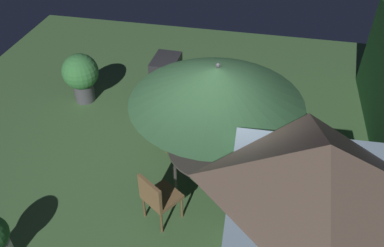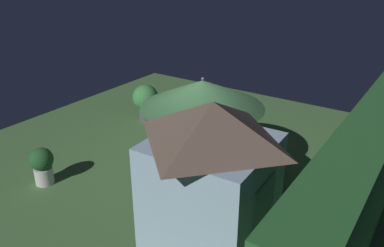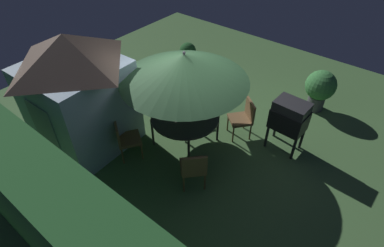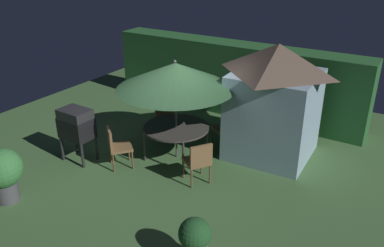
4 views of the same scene
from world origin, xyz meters
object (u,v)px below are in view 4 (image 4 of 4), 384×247
object	(u,v)px
potted_plant_by_shed	(195,240)
potted_plant_by_grill	(3,171)
bbq_grill	(76,125)
chair_toward_house	(116,145)
chair_toward_hedge	(165,115)
chair_far_side	(228,125)
patio_table	(176,129)
patio_umbrella	(175,76)
garden_shed	(274,100)
chair_near_shed	(198,160)

from	to	relation	value
potted_plant_by_shed	potted_plant_by_grill	distance (m)	3.84
potted_plant_by_shed	bbq_grill	bearing A→B (deg)	160.19
chair_toward_house	potted_plant_by_grill	xyz separation A→B (m)	(-0.92, -2.01, 0.10)
chair_toward_hedge	chair_far_side	bearing A→B (deg)	8.70
chair_toward_house	potted_plant_by_shed	world-z (taller)	chair_toward_house
chair_toward_hedge	potted_plant_by_shed	world-z (taller)	chair_toward_hedge
patio_table	chair_far_side	xyz separation A→B (m)	(0.71, 1.09, -0.18)
patio_umbrella	bbq_grill	size ratio (longest dim) A/B	2.08
chair_toward_house	potted_plant_by_grill	bearing A→B (deg)	-114.55
garden_shed	potted_plant_by_grill	world-z (taller)	garden_shed
chair_near_shed	chair_far_side	distance (m)	1.77
garden_shed	bbq_grill	bearing A→B (deg)	-144.23
patio_table	potted_plant_by_grill	bearing A→B (deg)	-120.09
chair_toward_hedge	potted_plant_by_shed	distance (m)	4.54
chair_toward_hedge	patio_umbrella	bearing A→B (deg)	-43.31
bbq_grill	chair_near_shed	distance (m)	2.79
bbq_grill	potted_plant_by_shed	distance (m)	4.07
patio_table	bbq_grill	bearing A→B (deg)	-145.12
bbq_grill	chair_toward_house	distance (m)	1.00
patio_table	potted_plant_by_shed	xyz separation A→B (m)	(2.06, -2.60, -0.25)
patio_umbrella	chair_far_side	xyz separation A→B (m)	(0.71, 1.09, -1.38)
garden_shed	patio_umbrella	xyz separation A→B (m)	(-1.72, -1.28, 0.61)
patio_table	bbq_grill	distance (m)	2.14
chair_toward_house	potted_plant_by_shed	size ratio (longest dim) A/B	1.11
patio_umbrella	potted_plant_by_grill	xyz separation A→B (m)	(-1.76, -3.03, -1.28)
chair_far_side	chair_toward_house	bearing A→B (deg)	-126.14
chair_far_side	potted_plant_by_grill	world-z (taller)	potted_plant_by_grill
garden_shed	patio_table	size ratio (longest dim) A/B	1.76
bbq_grill	chair_far_side	world-z (taller)	bbq_grill
chair_far_side	potted_plant_by_grill	distance (m)	4.80
patio_umbrella	chair_toward_hedge	xyz separation A→B (m)	(-0.90, 0.85, -1.38)
chair_toward_hedge	chair_toward_house	size ratio (longest dim) A/B	1.00
potted_plant_by_grill	chair_far_side	bearing A→B (deg)	59.17
patio_table	chair_far_side	bearing A→B (deg)	57.15
patio_umbrella	potted_plant_by_grill	size ratio (longest dim) A/B	2.36
chair_far_side	garden_shed	bearing A→B (deg)	10.39
potted_plant_by_grill	bbq_grill	bearing A→B (deg)	89.95
patio_table	chair_near_shed	bearing A→B (deg)	-34.34
chair_toward_house	garden_shed	bearing A→B (deg)	41.97
chair_far_side	chair_toward_hedge	bearing A→B (deg)	-171.30
chair_near_shed	chair_toward_house	world-z (taller)	same
bbq_grill	potted_plant_by_shed	xyz separation A→B (m)	(3.81, -1.37, -0.40)
chair_near_shed	potted_plant_by_grill	size ratio (longest dim) A/B	0.85
patio_umbrella	chair_toward_hedge	distance (m)	1.85
chair_near_shed	chair_toward_hedge	xyz separation A→B (m)	(-1.86, 1.50, 0.00)
chair_near_shed	potted_plant_by_grill	bearing A→B (deg)	-138.83
patio_table	bbq_grill	world-z (taller)	bbq_grill
garden_shed	potted_plant_by_shed	bearing A→B (deg)	-84.96
bbq_grill	potted_plant_by_grill	xyz separation A→B (m)	(-0.00, -1.81, -0.23)
bbq_grill	chair_toward_house	size ratio (longest dim) A/B	1.33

